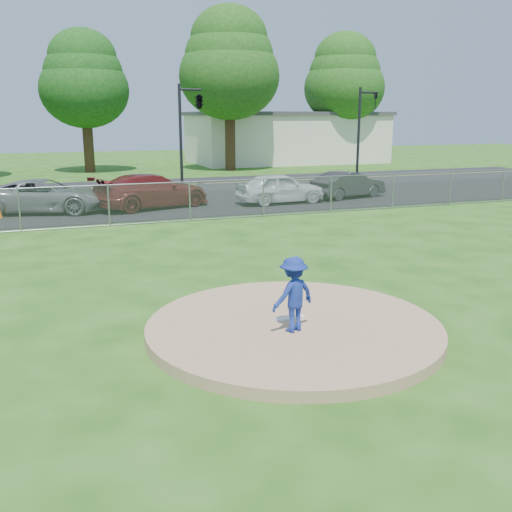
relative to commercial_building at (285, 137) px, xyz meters
The scene contains 17 objects.
ground 32.32m from the commercial_building, 119.74° to the right, with size 120.00×120.00×0.00m, color #1F4F11.
pitchers_mound 41.28m from the commercial_building, 112.83° to the right, with size 5.40×5.40×0.20m, color tan.
pitching_rubber 41.09m from the commercial_building, 112.94° to the right, with size 0.60×0.15×0.04m, color white.
chain_link_fence 30.56m from the commercial_building, 121.61° to the right, with size 40.00×0.06×1.50m, color gray.
parking_lot 26.89m from the commercial_building, 126.66° to the right, with size 50.00×8.00×0.01m, color black.
street 21.37m from the commercial_building, 138.81° to the right, with size 60.00×7.00×0.01m, color black.
commercial_building is the anchor object (origin of this frame).
tree_center 17.99m from the commercial_building, 166.76° to the right, with size 6.16×6.16×9.84m.
tree_right 10.73m from the commercial_building, 139.40° to the right, with size 7.28×7.28×11.63m.
tree_far_right 7.00m from the commercial_building, 36.87° to the right, with size 6.72×6.72×10.74m.
traffic_signal_center 20.17m from the commercial_building, 126.94° to the right, with size 1.42×2.48×5.60m.
traffic_signal_right 16.14m from the commercial_building, 96.29° to the right, with size 1.28×0.20×5.60m.
pitcher 41.65m from the commercial_building, 112.86° to the right, with size 0.86×0.50×1.34m, color navy.
parked_car_gray 29.88m from the commercial_building, 132.46° to the right, with size 2.28×4.94×1.37m, color slate.
parked_car_darkred 27.33m from the commercial_building, 125.29° to the right, with size 2.08×5.11×1.48m, color maroon.
parked_car_pearl 25.04m from the commercial_building, 113.58° to the right, with size 1.64×4.06×1.38m, color silver.
parked_car_charcoal 23.24m from the commercial_building, 105.40° to the right, with size 1.36×3.90×1.28m, color #28282A.
Camera 1 is at (-4.05, -9.02, 3.87)m, focal length 40.00 mm.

